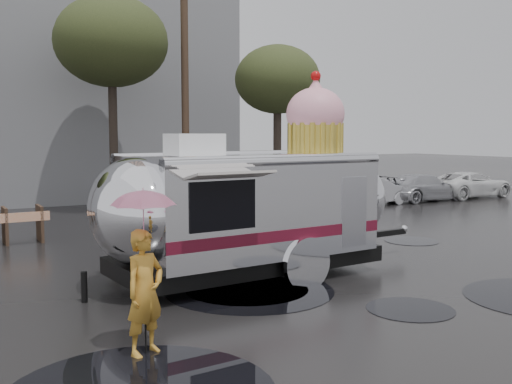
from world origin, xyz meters
TOP-DOWN VIEW (x-y plane):
  - ground at (0.00, 0.00)m, footprint 120.00×120.00m
  - puddles at (-0.51, 0.92)m, footprint 12.15×8.07m
  - utility_pole at (2.50, 14.00)m, footprint 1.60×0.28m
  - tree_mid at (0.00, 15.00)m, footprint 4.20×4.20m
  - tree_right at (6.00, 13.00)m, footprint 3.36×3.36m
  - parked_cars at (11.78, 12.00)m, footprint 13.20×1.90m
  - airstream_trailer at (-0.52, 3.47)m, footprint 8.21×3.43m
  - person_left at (-3.94, 0.33)m, footprint 0.73×0.62m
  - umbrella_pink at (-3.94, 0.33)m, footprint 1.05×1.05m

SIDE VIEW (x-z plane):
  - ground at x=0.00m, z-range 0.00..0.00m
  - puddles at x=-0.51m, z-range 0.00..0.01m
  - parked_cars at x=11.78m, z-range -0.03..1.47m
  - person_left at x=-3.94m, z-range 0.00..1.71m
  - airstream_trailer at x=-0.52m, z-range -0.66..3.76m
  - umbrella_pink at x=-3.94m, z-range 0.77..3.04m
  - utility_pole at x=2.50m, z-range 0.12..9.12m
  - tree_right at x=6.00m, z-range 1.85..8.27m
  - tree_mid at x=0.00m, z-range 2.33..10.35m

